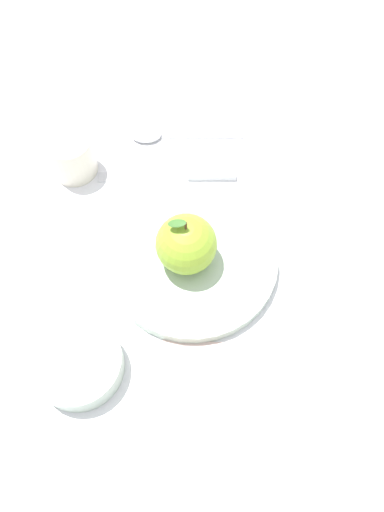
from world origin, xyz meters
The scene contains 8 objects.
ground_plane centered at (0.00, 0.00, 0.00)m, with size 2.40×2.40×0.00m, color silver.
dinner_plate centered at (-0.01, 0.02, 0.01)m, with size 0.24×0.24×0.02m.
apple centered at (0.00, 0.02, 0.06)m, with size 0.08×0.08×0.09m.
side_bowl centered at (0.11, 0.18, 0.02)m, with size 0.11×0.11×0.04m.
cup centered at (0.19, -0.12, 0.04)m, with size 0.07×0.07×0.07m.
knife centered at (0.03, -0.13, 0.00)m, with size 0.21×0.04×0.01m.
spoon centered at (0.07, -0.20, 0.01)m, with size 0.18×0.05×0.01m.
linen_napkin centered at (-0.08, 0.18, 0.00)m, with size 0.11×0.19×0.00m, color beige.
Camera 1 is at (-0.05, 0.33, 0.63)m, focal length 35.55 mm.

